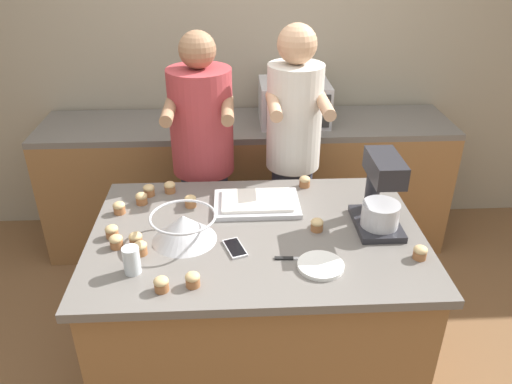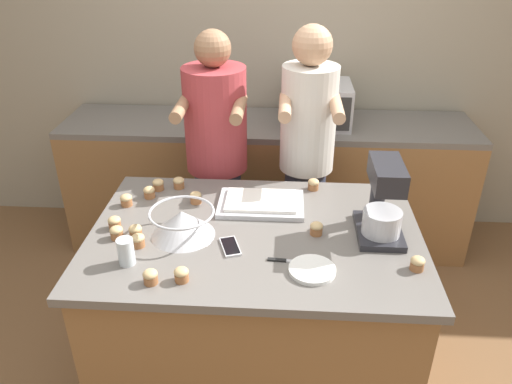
# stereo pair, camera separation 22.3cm
# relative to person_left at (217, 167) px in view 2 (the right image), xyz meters

# --- Properties ---
(ground_plane) EXTENTS (16.00, 16.00, 0.00)m
(ground_plane) POSITION_rel_person_left_xyz_m (0.27, -0.72, -0.86)
(ground_plane) COLOR brown
(back_wall) EXTENTS (10.00, 0.06, 2.70)m
(back_wall) POSITION_rel_person_left_xyz_m (0.27, 0.93, 0.49)
(back_wall) COLOR gray
(back_wall) RESTS_ON ground_plane
(island_counter) EXTENTS (1.51, 1.02, 0.89)m
(island_counter) POSITION_rel_person_left_xyz_m (0.27, -0.72, -0.41)
(island_counter) COLOR olive
(island_counter) RESTS_ON ground_plane
(back_counter) EXTENTS (2.80, 0.60, 0.93)m
(back_counter) POSITION_rel_person_left_xyz_m (0.27, 0.58, -0.40)
(back_counter) COLOR olive
(back_counter) RESTS_ON ground_plane
(person_left) EXTENTS (0.36, 0.52, 1.65)m
(person_left) POSITION_rel_person_left_xyz_m (0.00, 0.00, 0.00)
(person_left) COLOR #33384C
(person_left) RESTS_ON ground_plane
(person_right) EXTENTS (0.33, 0.49, 1.68)m
(person_right) POSITION_rel_person_left_xyz_m (0.52, -0.00, 0.03)
(person_right) COLOR #33384C
(person_right) RESTS_ON ground_plane
(stand_mixer) EXTENTS (0.20, 0.30, 0.36)m
(stand_mixer) POSITION_rel_person_left_xyz_m (0.83, -0.70, 0.19)
(stand_mixer) COLOR #232328
(stand_mixer) RESTS_ON island_counter
(mixing_bowl) EXTENTS (0.29, 0.29, 0.13)m
(mixing_bowl) POSITION_rel_person_left_xyz_m (-0.05, -0.77, 0.10)
(mixing_bowl) COLOR #BCBCC1
(mixing_bowl) RESTS_ON island_counter
(baking_tray) EXTENTS (0.42, 0.28, 0.04)m
(baking_tray) POSITION_rel_person_left_xyz_m (0.28, -0.49, 0.05)
(baking_tray) COLOR #BCBCC1
(baking_tray) RESTS_ON island_counter
(microwave_oven) EXTENTS (0.46, 0.39, 0.27)m
(microwave_oven) POSITION_rel_person_left_xyz_m (0.59, 0.57, 0.21)
(microwave_oven) COLOR #B7B7BC
(microwave_oven) RESTS_ON back_counter
(cell_phone) EXTENTS (0.11, 0.16, 0.01)m
(cell_phone) POSITION_rel_person_left_xyz_m (0.17, -0.85, 0.04)
(cell_phone) COLOR silver
(cell_phone) RESTS_ON island_counter
(drinking_glass) EXTENTS (0.07, 0.07, 0.12)m
(drinking_glass) POSITION_rel_person_left_xyz_m (-0.24, -0.99, 0.09)
(drinking_glass) COLOR silver
(drinking_glass) RESTS_ON island_counter
(small_plate) EXTENTS (0.19, 0.19, 0.02)m
(small_plate) POSITION_rel_person_left_xyz_m (0.52, -1.00, 0.04)
(small_plate) COLOR white
(small_plate) RESTS_ON island_counter
(knife) EXTENTS (0.22, 0.03, 0.01)m
(knife) POSITION_rel_person_left_xyz_m (0.43, -0.94, 0.03)
(knife) COLOR #BCBCC1
(knife) RESTS_ON island_counter
(cupcake_0) EXTENTS (0.06, 0.06, 0.06)m
(cupcake_0) POSITION_rel_person_left_xyz_m (-0.26, -0.80, 0.06)
(cupcake_0) COLOR #9E6038
(cupcake_0) RESTS_ON island_counter
(cupcake_1) EXTENTS (0.06, 0.06, 0.06)m
(cupcake_1) POSITION_rel_person_left_xyz_m (-0.29, -0.44, 0.06)
(cupcake_1) COLOR #9E6038
(cupcake_1) RESTS_ON island_counter
(cupcake_2) EXTENTS (0.06, 0.06, 0.06)m
(cupcake_2) POSITION_rel_person_left_xyz_m (0.00, -1.09, 0.06)
(cupcake_2) COLOR #9E6038
(cupcake_2) RESTS_ON island_counter
(cupcake_3) EXTENTS (0.06, 0.06, 0.06)m
(cupcake_3) POSITION_rel_person_left_xyz_m (-0.04, -0.48, 0.06)
(cupcake_3) COLOR #9E6038
(cupcake_3) RESTS_ON island_counter
(cupcake_4) EXTENTS (0.06, 0.06, 0.06)m
(cupcake_4) POSITION_rel_person_left_xyz_m (-0.34, -0.81, 0.06)
(cupcake_4) COLOR #9E6038
(cupcake_4) RESTS_ON island_counter
(cupcake_5) EXTENTS (0.06, 0.06, 0.06)m
(cupcake_5) POSITION_rel_person_left_xyz_m (-0.11, -1.11, 0.06)
(cupcake_5) COLOR #9E6038
(cupcake_5) RESTS_ON island_counter
(cupcake_6) EXTENTS (0.06, 0.06, 0.06)m
(cupcake_6) POSITION_rel_person_left_xyz_m (-0.16, -0.32, 0.06)
(cupcake_6) COLOR #9E6038
(cupcake_6) RESTS_ON island_counter
(cupcake_7) EXTENTS (0.06, 0.06, 0.06)m
(cupcake_7) POSITION_rel_person_left_xyz_m (0.55, -0.72, 0.06)
(cupcake_7) COLOR #9E6038
(cupcake_7) RESTS_ON island_counter
(cupcake_8) EXTENTS (0.06, 0.06, 0.06)m
(cupcake_8) POSITION_rel_person_left_xyz_m (-0.38, -0.73, 0.06)
(cupcake_8) COLOR #9E6038
(cupcake_8) RESTS_ON island_counter
(cupcake_9) EXTENTS (0.06, 0.06, 0.06)m
(cupcake_9) POSITION_rel_person_left_xyz_m (0.55, -0.30, 0.06)
(cupcake_9) COLOR #9E6038
(cupcake_9) RESTS_ON island_counter
(cupcake_10) EXTENTS (0.06, 0.06, 0.06)m
(cupcake_10) POSITION_rel_person_left_xyz_m (-0.26, -0.35, 0.06)
(cupcake_10) COLOR #9E6038
(cupcake_10) RESTS_ON island_counter
(cupcake_11) EXTENTS (0.06, 0.06, 0.06)m
(cupcake_11) POSITION_rel_person_left_xyz_m (-0.23, -0.87, 0.06)
(cupcake_11) COLOR #9E6038
(cupcake_11) RESTS_ON island_counter
(cupcake_12) EXTENTS (0.06, 0.06, 0.06)m
(cupcake_12) POSITION_rel_person_left_xyz_m (0.94, -0.96, 0.06)
(cupcake_12) COLOR #9E6038
(cupcake_12) RESTS_ON island_counter
(cupcake_13) EXTENTS (0.06, 0.06, 0.06)m
(cupcake_13) POSITION_rel_person_left_xyz_m (-0.38, -0.52, 0.06)
(cupcake_13) COLOR #9E6038
(cupcake_13) RESTS_ON island_counter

